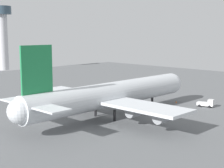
# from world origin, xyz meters

# --- Properties ---
(ground_plane) EXTENTS (245.00, 245.00, 0.00)m
(ground_plane) POSITION_xyz_m (0.00, 0.00, 0.00)
(ground_plane) COLOR slate
(cargo_airplane) EXTENTS (61.25, 48.75, 19.78)m
(cargo_airplane) POSITION_xyz_m (-0.11, 0.00, 6.03)
(cargo_airplane) COLOR silver
(cargo_airplane) RESTS_ON ground_plane
(catering_truck) EXTENTS (4.73, 5.29, 1.98)m
(catering_truck) POSITION_xyz_m (29.43, 19.02, 1.03)
(catering_truck) COLOR #333338
(catering_truck) RESTS_ON ground_plane
(fuel_truck) EXTENTS (3.31, 5.22, 2.39)m
(fuel_truck) POSITION_xyz_m (28.73, -12.29, 1.09)
(fuel_truck) COLOR white
(fuel_truck) RESTS_ON ground_plane
(baggage_tug) EXTENTS (2.97, 4.09, 2.24)m
(baggage_tug) POSITION_xyz_m (22.57, 22.24, 1.15)
(baggage_tug) COLOR #333338
(baggage_tug) RESTS_ON ground_plane
(safety_cone_nose) EXTENTS (0.46, 0.46, 0.66)m
(safety_cone_nose) POSITION_xyz_m (27.56, -2.20, 0.33)
(safety_cone_nose) COLOR orange
(safety_cone_nose) RESTS_ON ground_plane
(control_tower) EXTENTS (11.50, 11.50, 38.01)m
(control_tower) POSITION_xyz_m (38.22, 128.10, 23.13)
(control_tower) COLOR silver
(control_tower) RESTS_ON ground_plane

